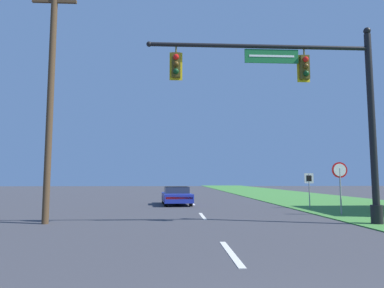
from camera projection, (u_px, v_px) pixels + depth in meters
name	position (u px, v px, depth m)	size (l,w,h in m)	color
grass_verge_right	(299.00, 197.00, 32.41)	(10.00, 110.00, 0.04)	#428438
road_center_line	(193.00, 204.00, 23.91)	(0.16, 34.80, 0.01)	silver
signal_mast	(317.00, 102.00, 13.35)	(9.06, 0.47, 7.77)	black
car_ahead	(176.00, 196.00, 23.07)	(2.14, 4.37, 1.19)	black
stop_sign	(340.00, 176.00, 16.52)	(0.76, 0.07, 2.50)	gray
route_sign_post	(309.00, 182.00, 20.36)	(0.55, 0.06, 2.03)	gray
utility_pole_near	(51.00, 94.00, 13.75)	(1.80, 0.26, 9.95)	#4C3823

